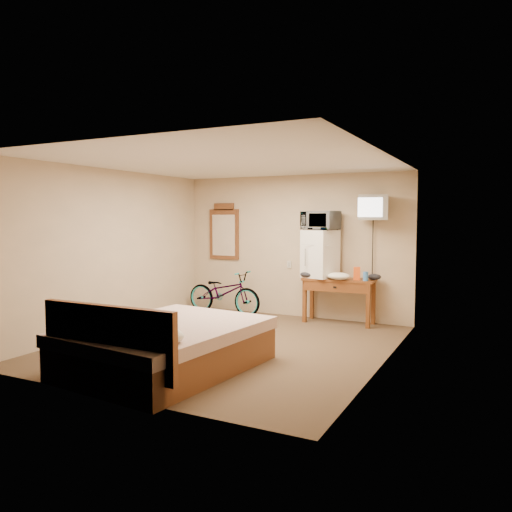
# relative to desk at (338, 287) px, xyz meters

# --- Properties ---
(room) EXTENTS (4.60, 4.64, 2.50)m
(room) POSITION_rel_desk_xyz_m (-0.92, -2.01, 0.64)
(room) COLOR #4E3C27
(room) RESTS_ON ground
(desk) EXTENTS (1.20, 0.52, 0.75)m
(desk) POSITION_rel_desk_xyz_m (0.00, 0.00, 0.00)
(desk) COLOR brown
(desk) RESTS_ON floor
(mini_fridge) EXTENTS (0.61, 0.60, 0.80)m
(mini_fridge) POSITION_rel_desk_xyz_m (-0.33, 0.03, 0.54)
(mini_fridge) COLOR white
(mini_fridge) RESTS_ON desk
(microwave) EXTENTS (0.65, 0.51, 0.32)m
(microwave) POSITION_rel_desk_xyz_m (-0.33, 0.03, 1.10)
(microwave) COLOR white
(microwave) RESTS_ON mini_fridge
(snack_bag) EXTENTS (0.12, 0.09, 0.21)m
(snack_bag) POSITION_rel_desk_xyz_m (0.31, -0.02, 0.24)
(snack_bag) COLOR #F85616
(snack_bag) RESTS_ON desk
(blue_cup) EXTENTS (0.08, 0.08, 0.15)m
(blue_cup) POSITION_rel_desk_xyz_m (0.47, -0.08, 0.21)
(blue_cup) COLOR #3B7BCB
(blue_cup) RESTS_ON desk
(cloth_cream) EXTENTS (0.38, 0.29, 0.12)m
(cloth_cream) POSITION_rel_desk_xyz_m (0.04, -0.13, 0.20)
(cloth_cream) COLOR white
(cloth_cream) RESTS_ON desk
(cloth_dark_a) EXTENTS (0.29, 0.22, 0.11)m
(cloth_dark_a) POSITION_rel_desk_xyz_m (-0.49, -0.09, 0.19)
(cloth_dark_a) COLOR black
(cloth_dark_a) RESTS_ON desk
(cloth_dark_b) EXTENTS (0.22, 0.18, 0.10)m
(cloth_dark_b) POSITION_rel_desk_xyz_m (0.57, 0.11, 0.19)
(cloth_dark_b) COLOR black
(cloth_dark_b) RESTS_ON desk
(crt_television) EXTENTS (0.53, 0.61, 0.39)m
(crt_television) POSITION_rel_desk_xyz_m (0.55, 0.02, 1.30)
(crt_television) COLOR black
(crt_television) RESTS_ON room
(wall_mirror) EXTENTS (0.62, 0.04, 1.06)m
(wall_mirror) POSITION_rel_desk_xyz_m (-2.33, 0.27, 0.87)
(wall_mirror) COLOR brown
(wall_mirror) RESTS_ON room
(bicycle) EXTENTS (1.54, 0.61, 0.79)m
(bicycle) POSITION_rel_desk_xyz_m (-2.12, -0.11, -0.21)
(bicycle) COLOR black
(bicycle) RESTS_ON floor
(bed) EXTENTS (1.88, 2.37, 0.90)m
(bed) POSITION_rel_desk_xyz_m (-1.01, -3.37, -0.32)
(bed) COLOR brown
(bed) RESTS_ON floor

